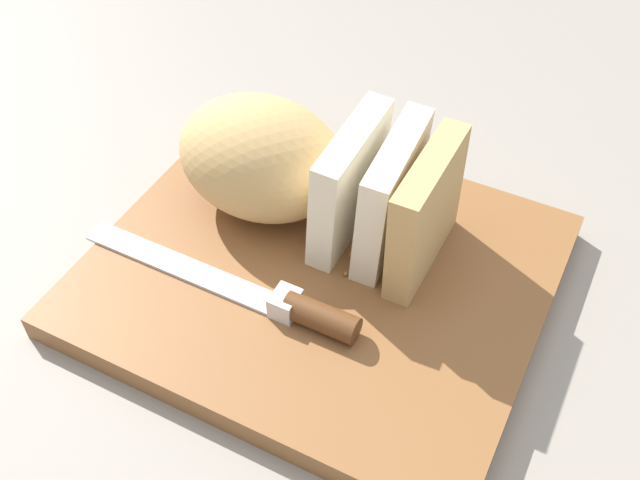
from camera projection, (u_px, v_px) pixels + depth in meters
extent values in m
plane|color=gray|center=(320.00, 283.00, 0.64)|extent=(3.00, 3.00, 0.00)
cube|color=brown|center=(320.00, 274.00, 0.63)|extent=(0.37, 0.32, 0.02)
ellipsoid|color=tan|center=(261.00, 158.00, 0.63)|extent=(0.15, 0.12, 0.10)
cube|color=#F2E8CC|center=(354.00, 185.00, 0.61)|extent=(0.03, 0.11, 0.11)
cube|color=#F2E8CC|center=(391.00, 195.00, 0.60)|extent=(0.04, 0.11, 0.11)
cube|color=tan|center=(426.00, 213.00, 0.59)|extent=(0.03, 0.11, 0.11)
cube|color=silver|center=(186.00, 269.00, 0.61)|extent=(0.19, 0.03, 0.00)
cylinder|color=#593319|center=(321.00, 317.00, 0.57)|extent=(0.06, 0.02, 0.02)
cube|color=silver|center=(287.00, 304.00, 0.58)|extent=(0.02, 0.02, 0.02)
sphere|color=#996633|center=(398.00, 240.00, 0.64)|extent=(0.01, 0.01, 0.01)
sphere|color=#996633|center=(352.00, 255.00, 0.62)|extent=(0.00, 0.00, 0.00)
sphere|color=#996633|center=(348.00, 270.00, 0.61)|extent=(0.00, 0.00, 0.00)
sphere|color=#996633|center=(301.00, 308.00, 0.58)|extent=(0.01, 0.01, 0.01)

